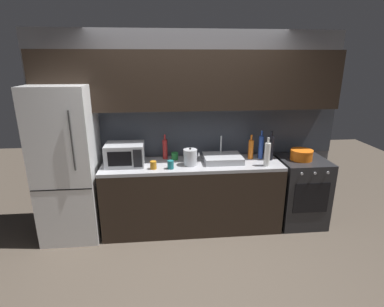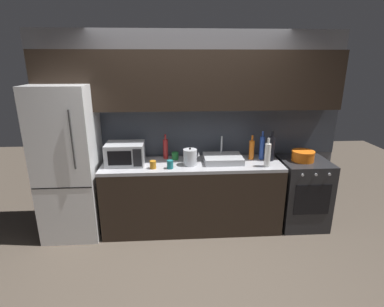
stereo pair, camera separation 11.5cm
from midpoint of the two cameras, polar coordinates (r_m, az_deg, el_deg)
The scene contains 17 objects.
ground_plane at distance 3.40m, azimuth 0.56°, elevation -21.57°, with size 10.00×10.00×0.00m, color #4C4238.
back_wall at distance 3.88m, azimuth -1.27°, elevation 8.70°, with size 3.98×0.44×2.50m.
counter_run at distance 3.92m, azimuth -0.83°, elevation -8.08°, with size 2.24×0.60×0.90m.
refrigerator at distance 3.92m, azimuth -23.36°, elevation -1.88°, with size 0.68×0.69×1.88m.
oven_range at distance 4.28m, azimuth 19.22°, elevation -6.81°, with size 0.60×0.62×0.90m.
microwave at distance 3.75m, azimuth -13.52°, elevation -0.18°, with size 0.46×0.35×0.27m.
sink_basin at distance 3.81m, azimuth 5.00°, elevation -0.93°, with size 0.48×0.38×0.30m.
kettle at distance 3.65m, azimuth -1.22°, elevation -0.71°, with size 0.20×0.17×0.22m.
wine_bottle_white at distance 3.71m, azimuth 13.29°, elevation -0.11°, with size 0.07×0.07×0.36m.
wine_bottle_red at distance 3.90m, azimuth -6.00°, elevation 0.88°, with size 0.06×0.06×0.32m.
wine_bottle_dark at distance 3.95m, azimuth 13.93°, elevation 1.09°, with size 0.08×0.08×0.38m.
wine_bottle_orange at distance 3.95m, azimuth 10.34°, elevation 0.85°, with size 0.07×0.07×0.32m.
wine_bottle_blue at distance 3.97m, azimuth 12.20°, elevation 1.24°, with size 0.06×0.06×0.37m.
mug_green at distance 3.88m, azimuth -4.16°, elevation -0.49°, with size 0.09×0.09×0.09m, color #1E6B2D.
mug_teal at distance 3.56m, azimuth -5.03°, elevation -2.14°, with size 0.07×0.07×0.10m, color #19666B.
mug_amber at distance 3.57m, azimuth -8.30°, elevation -2.20°, with size 0.08×0.08×0.10m, color #B27019.
cooking_pot at distance 4.09m, azimuth 19.39°, elevation -0.23°, with size 0.28×0.28×0.13m.
Camera 1 is at (-0.34, -2.62, 2.15)m, focal length 27.97 mm.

